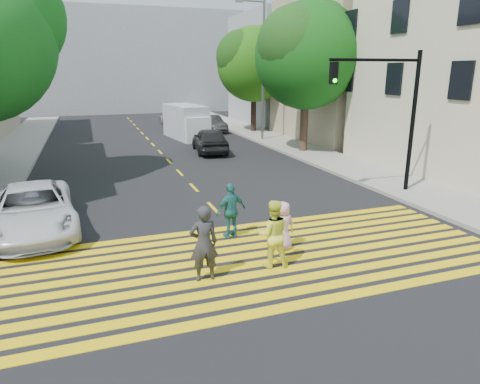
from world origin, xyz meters
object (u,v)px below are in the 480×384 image
tree_right_near (308,50)px  pedestrian_child (283,226)px  dark_car_parked (212,124)px  traffic_signal (392,104)px  pedestrian_extra (231,211)px  pedestrian_woman (273,234)px  dark_car_near (210,140)px  silver_car (175,118)px  white_sedan (33,210)px  tree_right_far (255,60)px  white_van (187,123)px  pedestrian_man (204,244)px

tree_right_near → pedestrian_child: size_ratio=6.37×
dark_car_parked → traffic_signal: traffic_signal is taller
pedestrian_extra → dark_car_parked: size_ratio=0.41×
pedestrian_woman → dark_car_near: pedestrian_woman is taller
pedestrian_child → traffic_signal: size_ratio=0.25×
silver_car → white_sedan: bearing=62.7°
tree_right_far → white_van: (-5.92, -1.39, -4.53)m
pedestrian_child → pedestrian_woman: bearing=52.5°
white_sedan → dark_car_near: 14.38m
dark_car_near → traffic_signal: size_ratio=0.80×
pedestrian_woman → pedestrian_man: bearing=17.7°
tree_right_near → silver_car: size_ratio=1.79×
white_sedan → silver_car: size_ratio=1.05×
tree_right_far → pedestrian_woman: size_ratio=4.75×
tree_right_far → pedestrian_man: 26.39m
dark_car_near → white_van: size_ratio=0.84×
pedestrian_man → white_sedan: (-4.17, 4.89, -0.21)m
pedestrian_woman → dark_car_parked: 25.65m
pedestrian_man → traffic_signal: 10.35m
pedestrian_man → tree_right_near: bearing=-124.0°
pedestrian_woman → pedestrian_child: 1.16m
pedestrian_man → traffic_signal: size_ratio=0.33×
dark_car_parked → white_van: bearing=-138.0°
white_sedan → dark_car_near: size_ratio=1.15×
pedestrian_extra → dark_car_near: pedestrian_extra is taller
tree_right_near → tree_right_far: size_ratio=1.06×
silver_car → traffic_signal: 26.07m
traffic_signal → white_sedan: bearing=-176.3°
pedestrian_child → white_van: size_ratio=0.26×
white_sedan → pedestrian_extra: bearing=-29.8°
pedestrian_woman → pedestrian_child: (0.71, 0.90, -0.19)m
pedestrian_man → traffic_signal: bearing=-150.1°
tree_right_near → traffic_signal: bearing=-98.0°
tree_right_far → white_van: bearing=-166.8°
white_sedan → silver_car: 27.24m
pedestrian_man → white_sedan: bearing=-48.1°
pedestrian_extra → pedestrian_woman: bearing=84.6°
pedestrian_woman → dark_car_near: (2.83, 16.09, -0.12)m
silver_car → white_van: bearing=78.1°
tree_right_near → white_sedan: (-14.29, -9.36, -5.30)m
pedestrian_woman → traffic_signal: traffic_signal is taller
white_sedan → dark_car_near: dark_car_near is taller
pedestrian_child → pedestrian_extra: (-1.06, 1.37, 0.14)m
pedestrian_man → pedestrian_woman: bearing=-174.2°
pedestrian_man → dark_car_parked: pedestrian_man is taller
tree_right_far → silver_car: tree_right_far is taller
tree_right_near → white_sedan: 17.88m
pedestrian_child → traffic_signal: traffic_signal is taller
tree_right_near → dark_car_near: tree_right_near is taller
pedestrian_man → pedestrian_woman: size_ratio=1.06×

